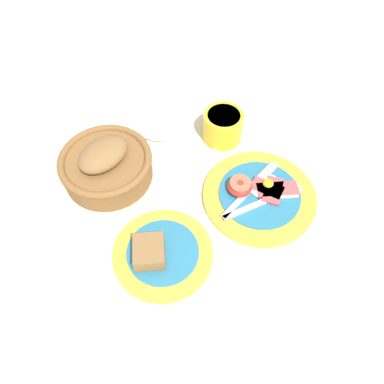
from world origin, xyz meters
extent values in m
plane|color=beige|center=(0.00, 0.00, 0.00)|extent=(3.00, 3.00, 0.00)
cylinder|color=yellow|center=(0.10, 0.00, 0.01)|extent=(0.24, 0.24, 0.01)
cylinder|color=teal|center=(0.10, 0.00, 0.01)|extent=(0.17, 0.17, 0.00)
cube|color=#BC5156|center=(0.13, -0.01, 0.02)|extent=(0.09, 0.07, 0.01)
cube|color=beige|center=(0.13, -0.03, 0.02)|extent=(0.08, 0.05, 0.01)
cube|color=#BC5156|center=(0.12, 0.00, 0.02)|extent=(0.06, 0.08, 0.01)
cube|color=beige|center=(0.10, -0.01, 0.02)|extent=(0.04, 0.06, 0.01)
cube|color=#BC5156|center=(0.12, -0.01, 0.02)|extent=(0.08, 0.07, 0.01)
cube|color=beige|center=(0.11, 0.00, 0.02)|extent=(0.06, 0.05, 0.01)
ellipsoid|color=red|center=(0.07, 0.03, 0.03)|extent=(0.05, 0.05, 0.03)
cylinder|color=#DB664C|center=(0.07, 0.03, 0.04)|extent=(0.04, 0.04, 0.00)
ellipsoid|color=white|center=(0.12, 0.01, 0.02)|extent=(0.07, 0.06, 0.01)
ellipsoid|color=yellow|center=(0.12, 0.01, 0.03)|extent=(0.02, 0.02, 0.01)
cube|color=silver|center=(0.05, -0.02, 0.02)|extent=(0.11, 0.03, 0.00)
cube|color=silver|center=(0.12, -0.03, 0.02)|extent=(0.03, 0.02, 0.00)
cube|color=silver|center=(0.16, -0.04, 0.02)|extent=(0.04, 0.01, 0.00)
cube|color=silver|center=(0.16, -0.03, 0.02)|extent=(0.04, 0.01, 0.00)
cube|color=silver|center=(0.16, -0.02, 0.02)|extent=(0.04, 0.01, 0.00)
cube|color=silver|center=(0.05, 0.01, 0.02)|extent=(0.11, 0.04, 0.00)
cube|color=#9EA0A5|center=(0.14, 0.03, 0.02)|extent=(0.08, 0.04, 0.00)
cylinder|color=yellow|center=(-0.14, -0.01, 0.01)|extent=(0.19, 0.19, 0.01)
cylinder|color=teal|center=(-0.14, -0.01, 0.01)|extent=(0.14, 0.14, 0.00)
cube|color=olive|center=(-0.16, 0.00, 0.03)|extent=(0.08, 0.08, 0.04)
cylinder|color=yellow|center=(0.13, 0.19, 0.04)|extent=(0.09, 0.09, 0.07)
cylinder|color=white|center=(0.13, 0.19, 0.07)|extent=(0.07, 0.07, 0.01)
cylinder|color=brown|center=(-0.14, 0.23, 0.03)|extent=(0.19, 0.19, 0.06)
torus|color=brown|center=(-0.14, 0.23, 0.06)|extent=(0.20, 0.20, 0.02)
ellipsoid|color=olive|center=(-0.14, 0.23, 0.07)|extent=(0.13, 0.11, 0.04)
cube|color=silver|center=(0.06, 0.19, 0.00)|extent=(0.08, 0.09, 0.01)
ellipsoid|color=silver|center=(-0.01, 0.27, 0.01)|extent=(0.07, 0.07, 0.01)
camera|label=1|loc=(-0.26, -0.30, 0.66)|focal=35.00mm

